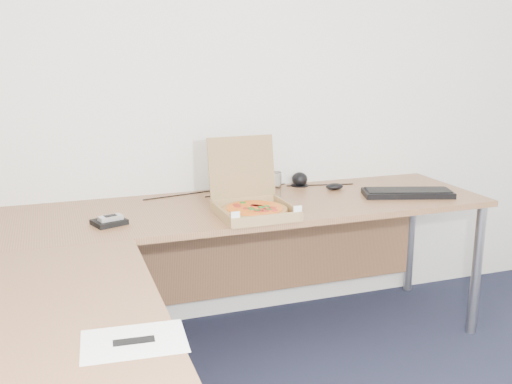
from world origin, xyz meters
name	(u,v)px	position (x,y,z in m)	size (l,w,h in m)	color
desk	(193,245)	(-0.82, 0.97, 0.70)	(2.50, 2.20, 0.73)	#8D5D3B
pizza_box	(253,206)	(-0.48, 1.23, 0.77)	(0.33, 0.38, 0.33)	#A37F4B
drinking_glass	(274,185)	(-0.27, 1.50, 0.79)	(0.07, 0.07, 0.13)	white
keyboard	(408,193)	(0.38, 1.29, 0.74)	(0.45, 0.16, 0.03)	black
mouse	(334,186)	(0.08, 1.53, 0.75)	(0.10, 0.06, 0.04)	black
wallet	(109,222)	(-1.12, 1.28, 0.74)	(0.13, 0.11, 0.02)	black
phone	(111,218)	(-1.12, 1.27, 0.76)	(0.10, 0.05, 0.02)	#B2B5BA
paper_sheet	(134,341)	(-1.17, 0.19, 0.73)	(0.27, 0.19, 0.00)	white
dome_speaker	(300,178)	(-0.05, 1.68, 0.77)	(0.10, 0.10, 0.08)	black
cable_bundle	(247,190)	(-0.37, 1.67, 0.73)	(0.56, 0.04, 0.01)	black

